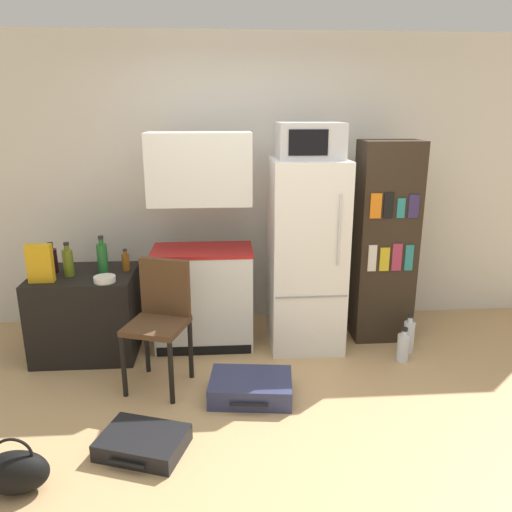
{
  "coord_description": "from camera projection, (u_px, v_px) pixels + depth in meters",
  "views": [
    {
      "loc": [
        -0.34,
        -2.68,
        1.99
      ],
      "look_at": [
        -0.09,
        0.85,
        0.95
      ],
      "focal_mm": 35.0,
      "sensor_mm": 36.0,
      "label": 1
    }
  ],
  "objects": [
    {
      "name": "ground_plane",
      "position": [
        279.0,
        437.0,
        3.15
      ],
      "size": [
        24.0,
        24.0,
        0.0
      ],
      "primitive_type": "plane",
      "color": "tan"
    },
    {
      "name": "wall_back",
      "position": [
        277.0,
        183.0,
        4.7
      ],
      "size": [
        6.4,
        0.1,
        2.65
      ],
      "color": "silver",
      "rests_on": "ground_plane"
    },
    {
      "name": "side_table",
      "position": [
        87.0,
        313.0,
        4.17
      ],
      "size": [
        0.82,
        0.65,
        0.7
      ],
      "color": "black",
      "rests_on": "ground_plane"
    },
    {
      "name": "kitchen_hutch",
      "position": [
        202.0,
        253.0,
        4.19
      ],
      "size": [
        0.84,
        0.47,
        1.82
      ],
      "color": "silver",
      "rests_on": "ground_plane"
    },
    {
      "name": "refrigerator",
      "position": [
        306.0,
        256.0,
        4.2
      ],
      "size": [
        0.61,
        0.6,
        1.61
      ],
      "color": "white",
      "rests_on": "ground_plane"
    },
    {
      "name": "microwave",
      "position": [
        310.0,
        141.0,
        3.93
      ],
      "size": [
        0.52,
        0.41,
        0.28
      ],
      "color": "#B7B7BC",
      "rests_on": "refrigerator"
    },
    {
      "name": "bookshelf",
      "position": [
        384.0,
        243.0,
        4.33
      ],
      "size": [
        0.5,
        0.37,
        1.75
      ],
      "color": "#2D2319",
      "rests_on": "ground_plane"
    },
    {
      "name": "bottle_green_tall",
      "position": [
        102.0,
        258.0,
        4.04
      ],
      "size": [
        0.08,
        0.08,
        0.31
      ],
      "color": "#1E6028",
      "rests_on": "side_table"
    },
    {
      "name": "bottle_olive_oil",
      "position": [
        68.0,
        262.0,
        3.98
      ],
      "size": [
        0.08,
        0.08,
        0.28
      ],
      "color": "#566619",
      "rests_on": "side_table"
    },
    {
      "name": "bottle_wine_dark",
      "position": [
        52.0,
        260.0,
        4.07
      ],
      "size": [
        0.09,
        0.09,
        0.25
      ],
      "color": "black",
      "rests_on": "side_table"
    },
    {
      "name": "bottle_amber_beer",
      "position": [
        126.0,
        261.0,
        4.13
      ],
      "size": [
        0.06,
        0.06,
        0.18
      ],
      "color": "brown",
      "rests_on": "side_table"
    },
    {
      "name": "bowl",
      "position": [
        105.0,
        279.0,
        3.86
      ],
      "size": [
        0.17,
        0.17,
        0.05
      ],
      "color": "silver",
      "rests_on": "side_table"
    },
    {
      "name": "cereal_box",
      "position": [
        40.0,
        263.0,
        3.83
      ],
      "size": [
        0.19,
        0.07,
        0.3
      ],
      "color": "gold",
      "rests_on": "side_table"
    },
    {
      "name": "chair",
      "position": [
        161.0,
        312.0,
        3.65
      ],
      "size": [
        0.51,
        0.51,
        0.94
      ],
      "rotation": [
        0.0,
        0.0,
        -0.32
      ],
      "color": "black",
      "rests_on": "ground_plane"
    },
    {
      "name": "suitcase_large_flat",
      "position": [
        251.0,
        387.0,
        3.57
      ],
      "size": [
        0.63,
        0.48,
        0.15
      ],
      "rotation": [
        0.0,
        0.0,
        -0.12
      ],
      "color": "navy",
      "rests_on": "ground_plane"
    },
    {
      "name": "suitcase_small_flat",
      "position": [
        143.0,
        442.0,
        3.01
      ],
      "size": [
        0.59,
        0.5,
        0.11
      ],
      "rotation": [
        0.0,
        0.0,
        -0.33
      ],
      "color": "black",
      "rests_on": "ground_plane"
    },
    {
      "name": "handbag",
      "position": [
        15.0,
        472.0,
        2.67
      ],
      "size": [
        0.36,
        0.2,
        0.33
      ],
      "color": "black",
      "rests_on": "ground_plane"
    },
    {
      "name": "water_bottle_front",
      "position": [
        403.0,
        347.0,
        4.08
      ],
      "size": [
        0.1,
        0.1,
        0.29
      ],
      "color": "silver",
      "rests_on": "ground_plane"
    },
    {
      "name": "water_bottle_middle",
      "position": [
        409.0,
        336.0,
        4.23
      ],
      "size": [
        0.09,
        0.09,
        0.34
      ],
      "color": "silver",
      "rests_on": "ground_plane"
    }
  ]
}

